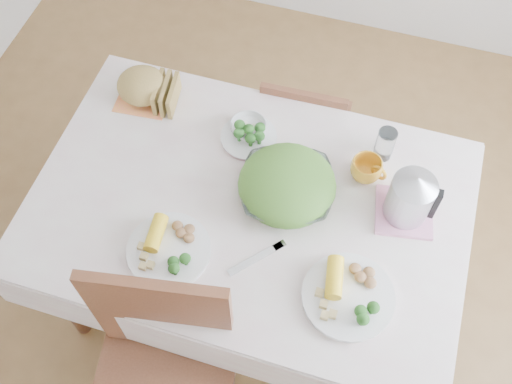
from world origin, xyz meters
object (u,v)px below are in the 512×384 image
(electric_kettle, at_px, (411,195))
(chair_far, at_px, (307,115))
(dinner_plate_left, at_px, (169,251))
(yellow_mug, at_px, (366,169))
(salad_bowl, at_px, (287,189))
(dining_table, at_px, (250,252))
(dinner_plate_right, at_px, (348,297))

(electric_kettle, bearing_deg, chair_far, 123.96)
(dinner_plate_left, relative_size, yellow_mug, 2.48)
(chair_far, bearing_deg, yellow_mug, 122.16)
(salad_bowl, bearing_deg, electric_kettle, 6.50)
(dining_table, height_order, electric_kettle, electric_kettle)
(salad_bowl, distance_m, electric_kettle, 0.41)
(dinner_plate_right, distance_m, yellow_mug, 0.47)
(yellow_mug, bearing_deg, dining_table, -147.33)
(dining_table, xyz_separation_m, yellow_mug, (0.36, 0.23, 0.43))
(dining_table, bearing_deg, chair_far, 85.22)
(dining_table, bearing_deg, dinner_plate_left, -127.82)
(dinner_plate_right, relative_size, yellow_mug, 2.63)
(dinner_plate_right, xyz_separation_m, electric_kettle, (0.12, 0.36, 0.11))
(dinner_plate_left, xyz_separation_m, electric_kettle, (0.71, 0.37, 0.11))
(dining_table, xyz_separation_m, electric_kettle, (0.52, 0.12, 0.51))
(chair_far, xyz_separation_m, electric_kettle, (0.46, -0.55, 0.42))
(dinner_plate_left, relative_size, electric_kettle, 1.34)
(dinner_plate_right, distance_m, electric_kettle, 0.39)
(chair_far, height_order, electric_kettle, electric_kettle)
(salad_bowl, height_order, dinner_plate_right, salad_bowl)
(dining_table, height_order, dinner_plate_left, dinner_plate_left)
(salad_bowl, xyz_separation_m, dinner_plate_right, (0.29, -0.31, -0.03))
(electric_kettle, bearing_deg, dinner_plate_left, -158.44)
(dinner_plate_left, bearing_deg, dinner_plate_right, 1.52)
(yellow_mug, bearing_deg, chair_far, 124.36)
(dining_table, distance_m, dinner_plate_left, 0.51)
(salad_bowl, height_order, dinner_plate_left, salad_bowl)
(chair_far, xyz_separation_m, yellow_mug, (0.30, -0.44, 0.34))
(dinner_plate_left, height_order, electric_kettle, electric_kettle)
(chair_far, bearing_deg, electric_kettle, 127.82)
(salad_bowl, height_order, electric_kettle, electric_kettle)
(dinner_plate_right, bearing_deg, electric_kettle, 72.06)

